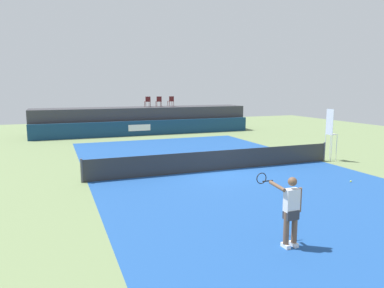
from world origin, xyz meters
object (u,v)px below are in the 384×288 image
spectator_chair_center (171,101)px  tennis_ball (351,181)px  spectator_chair_far_left (148,101)px  net_post_far (324,152)px  net_post_near (82,171)px  umpire_chair (330,131)px  tennis_player (290,209)px  spectator_chair_left (159,101)px

spectator_chair_center → tennis_ball: (1.56, -19.44, -2.66)m
spectator_chair_far_left → net_post_far: spectator_chair_far_left is taller
spectator_chair_far_left → net_post_near: 17.01m
net_post_near → net_post_far: bearing=0.0°
net_post_far → tennis_ball: net_post_far is taller
umpire_chair → tennis_player: size_ratio=1.56×
tennis_ball → tennis_player: bearing=-145.5°
spectator_chair_left → net_post_far: size_ratio=0.89×
umpire_chair → tennis_ball: (-2.32, -3.91, -1.55)m
net_post_near → spectator_chair_left: bearing=63.5°
spectator_chair_left → umpire_chair: bearing=-71.9°
umpire_chair → tennis_ball: bearing=-120.6°
net_post_far → spectator_chair_center: bearing=102.9°
tennis_ball → spectator_chair_far_left: bearing=100.8°
umpire_chair → tennis_ball: 4.81m
umpire_chair → net_post_near: size_ratio=2.76×
spectator_chair_left → tennis_ball: (2.71, -19.33, -2.66)m
spectator_chair_far_left → umpire_chair: 16.65m
spectator_chair_far_left → net_post_far: bearing=-69.8°
spectator_chair_far_left → tennis_ball: size_ratio=13.06×
spectator_chair_far_left → umpire_chair: spectator_chair_far_left is taller
umpire_chair → tennis_player: umpire_chair is taller
spectator_chair_center → net_post_far: size_ratio=0.89×
net_post_far → tennis_ball: (-2.00, -3.93, -0.46)m
spectator_chair_left → net_post_near: (-7.69, -15.40, -2.19)m
net_post_far → net_post_near: bearing=180.0°
tennis_player → tennis_ball: (6.11, 4.21, -0.92)m
net_post_near → tennis_player: tennis_player is taller
spectator_chair_center → umpire_chair: bearing=-76.0°
umpire_chair → net_post_near: (-12.72, 0.02, -1.09)m
umpire_chair → spectator_chair_center: bearing=104.0°
spectator_chair_left → tennis_player: (-3.40, -23.53, -1.73)m
spectator_chair_far_left → net_post_near: spectator_chair_far_left is taller
net_post_far → spectator_chair_left: bearing=107.0°
spectator_chair_left → net_post_far: bearing=-73.0°
spectator_chair_far_left → umpire_chair: size_ratio=0.32×
spectator_chair_left → net_post_far: spectator_chair_left is taller
spectator_chair_center → net_post_far: bearing=-77.1°
spectator_chair_left → spectator_chair_center: same height
spectator_chair_left → tennis_ball: 19.70m
net_post_near → umpire_chair: bearing=-0.1°
spectator_chair_center → net_post_near: size_ratio=0.89×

